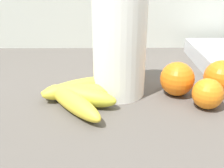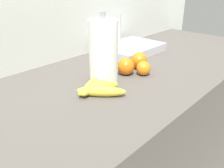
{
  "view_description": "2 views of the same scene",
  "coord_description": "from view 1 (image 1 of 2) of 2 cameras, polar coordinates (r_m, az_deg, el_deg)",
  "views": [
    {
      "loc": [
        -0.31,
        -0.58,
        1.16
      ],
      "look_at": [
        -0.3,
        -0.04,
        0.91
      ],
      "focal_mm": 42.55,
      "sensor_mm": 36.0,
      "label": 1
    },
    {
      "loc": [
        -0.95,
        -0.67,
        1.29
      ],
      "look_at": [
        -0.32,
        -0.08,
        0.9
      ],
      "focal_mm": 38.27,
      "sensor_mm": 36.0,
      "label": 2
    }
  ],
  "objects": [
    {
      "name": "paper_towel_roll",
      "position": [
        0.59,
        1.63,
        9.82
      ],
      "size": [
        0.12,
        0.12,
        0.3
      ],
      "color": "white",
      "rests_on": "counter"
    },
    {
      "name": "orange_right",
      "position": [
        0.68,
        2.97,
        2.85
      ],
      "size": [
        0.07,
        0.07,
        0.07
      ],
      "primitive_type": "sphere",
      "color": "orange",
      "rests_on": "counter"
    },
    {
      "name": "orange_center",
      "position": [
        0.67,
        22.5,
        1.26
      ],
      "size": [
        0.08,
        0.08,
        0.08
      ],
      "primitive_type": "sphere",
      "color": "orange",
      "rests_on": "counter"
    },
    {
      "name": "orange_back_right",
      "position": [
        0.64,
        13.83,
        1.08
      ],
      "size": [
        0.08,
        0.08,
        0.08
      ],
      "primitive_type": "sphere",
      "color": "orange",
      "rests_on": "counter"
    },
    {
      "name": "banana_bunch",
      "position": [
        0.59,
        -6.74,
        -2.14
      ],
      "size": [
        0.21,
        0.21,
        0.04
      ],
      "color": "gold",
      "rests_on": "counter"
    },
    {
      "name": "wall_back",
      "position": [
        1.14,
        14.92,
        -2.82
      ],
      "size": [
        2.28,
        0.06,
        1.3
      ],
      "primitive_type": "cube",
      "color": "silver",
      "rests_on": "ground"
    },
    {
      "name": "orange_front",
      "position": [
        0.6,
        19.87,
        -1.97
      ],
      "size": [
        0.07,
        0.07,
        0.07
      ],
      "primitive_type": "sphere",
      "color": "orange",
      "rests_on": "counter"
    }
  ]
}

